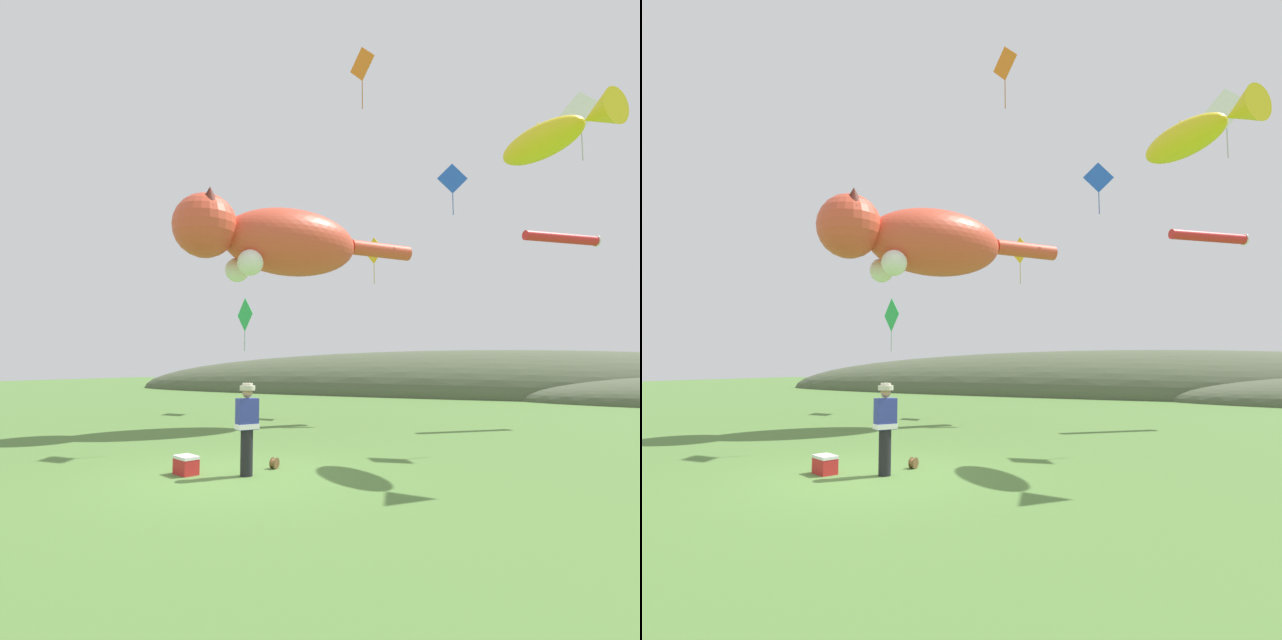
% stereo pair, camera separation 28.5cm
% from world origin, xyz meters
% --- Properties ---
extents(ground_plane, '(120.00, 120.00, 0.00)m').
position_xyz_m(ground_plane, '(0.00, 0.00, 0.00)').
color(ground_plane, '#517A38').
extents(distant_hill_ridge, '(60.24, 15.43, 6.42)m').
position_xyz_m(distant_hill_ridge, '(2.36, 28.80, 0.00)').
color(distant_hill_ridge, '#4C563D').
rests_on(distant_hill_ridge, ground).
extents(festival_attendant, '(0.45, 0.49, 1.77)m').
position_xyz_m(festival_attendant, '(0.21, 0.06, 0.95)').
color(festival_attendant, black).
rests_on(festival_attendant, ground).
extents(kite_spool, '(0.12, 0.23, 0.23)m').
position_xyz_m(kite_spool, '(0.37, 0.87, 0.11)').
color(kite_spool, olive).
rests_on(kite_spool, ground).
extents(picnic_cooler, '(0.58, 0.49, 0.36)m').
position_xyz_m(picnic_cooler, '(-0.95, -0.31, 0.18)').
color(picnic_cooler, red).
rests_on(picnic_cooler, ground).
extents(kite_giant_cat, '(6.49, 7.56, 2.81)m').
position_xyz_m(kite_giant_cat, '(-2.97, 6.66, 6.46)').
color(kite_giant_cat, '#E04C33').
extents(kite_fish_windsock, '(2.89, 2.66, 0.95)m').
position_xyz_m(kite_fish_windsock, '(5.92, 4.41, 7.59)').
color(kite_fish_windsock, yellow).
extents(kite_tube_streamer, '(2.71, 2.36, 0.44)m').
position_xyz_m(kite_tube_streamer, '(6.33, 11.86, 6.80)').
color(kite_tube_streamer, red).
extents(kite_diamond_green, '(1.33, 0.83, 2.45)m').
position_xyz_m(kite_diamond_green, '(-6.99, 11.16, 4.43)').
color(kite_diamond_green, green).
extents(kite_diamond_blue, '(1.16, 0.55, 2.17)m').
position_xyz_m(kite_diamond_blue, '(2.36, 12.11, 9.78)').
color(kite_diamond_blue, blue).
extents(kite_diamond_gold, '(1.04, 0.61, 2.09)m').
position_xyz_m(kite_diamond_gold, '(-1.17, 12.50, 7.17)').
color(kite_diamond_gold, yellow).
extents(kite_diamond_white, '(1.18, 0.27, 2.10)m').
position_xyz_m(kite_diamond_white, '(6.78, 7.53, 9.52)').
color(kite_diamond_white, white).
extents(kite_diamond_orange, '(0.98, 0.54, 2.01)m').
position_xyz_m(kite_diamond_orange, '(0.75, 5.51, 11.35)').
color(kite_diamond_orange, orange).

